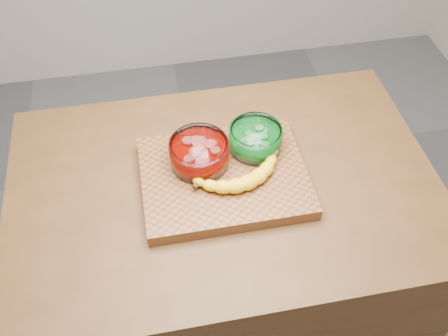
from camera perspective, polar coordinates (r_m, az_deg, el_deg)
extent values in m
plane|color=#5A5A5F|center=(2.16, 0.00, -16.92)|extent=(3.50, 3.50, 0.00)
cube|color=#513218|center=(1.76, 0.00, -10.94)|extent=(1.20, 0.80, 0.90)
cube|color=brown|center=(1.38, 0.00, -1.09)|extent=(0.45, 0.35, 0.04)
cylinder|color=white|center=(1.36, -2.84, 1.69)|extent=(0.16, 0.16, 0.08)
cylinder|color=#AC0700|center=(1.37, -2.83, 1.37)|extent=(0.14, 0.14, 0.04)
cylinder|color=#D94D44|center=(1.34, -2.87, 2.25)|extent=(0.13, 0.13, 0.02)
cylinder|color=white|center=(1.40, 3.61, 3.35)|extent=(0.15, 0.15, 0.07)
cylinder|color=#108020|center=(1.41, 3.59, 3.07)|extent=(0.13, 0.13, 0.04)
cylinder|color=#5DC660|center=(1.39, 3.65, 3.90)|extent=(0.12, 0.12, 0.02)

